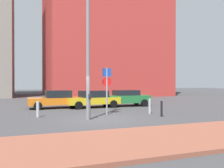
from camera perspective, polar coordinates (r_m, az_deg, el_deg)
ground_plane at (r=14.25m, az=-2.72°, el=-8.29°), size 120.00×120.00×0.00m
sidewalk_brick at (r=9.12m, az=8.44°, el=-12.85°), size 40.00×4.09×0.14m
parked_car_orange at (r=20.68m, az=-12.77°, el=-3.48°), size 4.58×2.00×1.48m
parked_car_yellow at (r=20.76m, az=-4.48°, el=-3.45°), size 4.53×2.28×1.43m
parked_car_green at (r=21.94m, az=3.24°, el=-3.20°), size 4.25×2.20×1.44m
parking_sign_post at (r=16.12m, az=-1.22°, el=-0.27°), size 0.58×0.20×3.11m
parking_meter at (r=14.09m, az=-5.22°, el=-4.48°), size 0.18×0.14×1.48m
street_lamp at (r=14.33m, az=-5.68°, el=11.04°), size 0.70×0.36×8.31m
traffic_bollard_near at (r=15.63m, az=11.55°, el=-5.70°), size 0.13×0.13×0.99m
traffic_bollard_mid at (r=16.84m, az=8.84°, el=-5.16°), size 0.15×0.15×1.04m
traffic_bollard_far at (r=15.72m, az=-17.02°, el=-5.68°), size 0.18×0.18×0.99m
building_colorful_midrise at (r=42.48m, az=-2.37°, el=13.56°), size 18.39×16.06×23.57m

